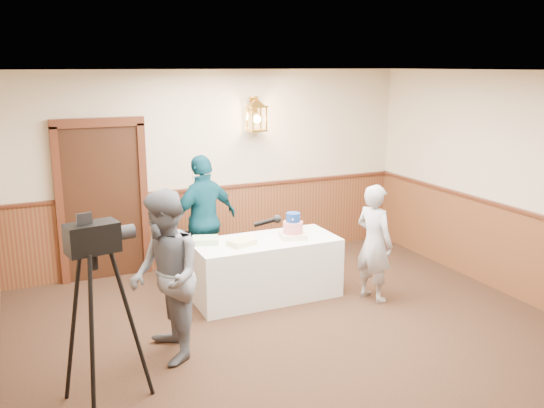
{
  "coord_description": "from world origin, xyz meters",
  "views": [
    {
      "loc": [
        -2.61,
        -4.35,
        2.85
      ],
      "look_at": [
        0.11,
        1.7,
        1.25
      ],
      "focal_mm": 38.0,
      "sensor_mm": 36.0,
      "label": 1
    }
  ],
  "objects_px": {
    "tiered_cake": "(293,228)",
    "baker": "(374,243)",
    "sheet_cake_green": "(205,240)",
    "assistant_p": "(204,220)",
    "tv_camera_rig": "(99,330)",
    "interviewer": "(165,277)",
    "display_table": "(265,268)",
    "sheet_cake_yellow": "(242,242)"
  },
  "relations": [
    {
      "from": "tiered_cake",
      "to": "sheet_cake_yellow",
      "type": "bearing_deg",
      "value": -178.86
    },
    {
      "from": "sheet_cake_yellow",
      "to": "tv_camera_rig",
      "type": "xyz_separation_m",
      "value": [
        -1.89,
        -1.64,
        -0.04
      ]
    },
    {
      "from": "sheet_cake_yellow",
      "to": "interviewer",
      "type": "relative_size",
      "value": 0.18
    },
    {
      "from": "sheet_cake_yellow",
      "to": "tv_camera_rig",
      "type": "height_order",
      "value": "tv_camera_rig"
    },
    {
      "from": "display_table",
      "to": "sheet_cake_green",
      "type": "bearing_deg",
      "value": 166.73
    },
    {
      "from": "interviewer",
      "to": "tv_camera_rig",
      "type": "distance_m",
      "value": 0.99
    },
    {
      "from": "display_table",
      "to": "baker",
      "type": "xyz_separation_m",
      "value": [
        1.19,
        -0.61,
        0.36
      ]
    },
    {
      "from": "sheet_cake_green",
      "to": "sheet_cake_yellow",
      "type": "bearing_deg",
      "value": -32.35
    },
    {
      "from": "tv_camera_rig",
      "to": "display_table",
      "type": "bearing_deg",
      "value": 26.47
    },
    {
      "from": "sheet_cake_green",
      "to": "baker",
      "type": "height_order",
      "value": "baker"
    },
    {
      "from": "display_table",
      "to": "assistant_p",
      "type": "xyz_separation_m",
      "value": [
        -0.53,
        0.78,
        0.49
      ]
    },
    {
      "from": "interviewer",
      "to": "assistant_p",
      "type": "height_order",
      "value": "assistant_p"
    },
    {
      "from": "baker",
      "to": "interviewer",
      "type": "bearing_deg",
      "value": 84.19
    },
    {
      "from": "assistant_p",
      "to": "tv_camera_rig",
      "type": "height_order",
      "value": "assistant_p"
    },
    {
      "from": "tv_camera_rig",
      "to": "assistant_p",
      "type": "bearing_deg",
      "value": 44.79
    },
    {
      "from": "tiered_cake",
      "to": "baker",
      "type": "height_order",
      "value": "baker"
    },
    {
      "from": "sheet_cake_green",
      "to": "tv_camera_rig",
      "type": "relative_size",
      "value": 0.19
    },
    {
      "from": "display_table",
      "to": "interviewer",
      "type": "relative_size",
      "value": 1.05
    },
    {
      "from": "display_table",
      "to": "assistant_p",
      "type": "distance_m",
      "value": 1.07
    },
    {
      "from": "sheet_cake_yellow",
      "to": "baker",
      "type": "bearing_deg",
      "value": -19.42
    },
    {
      "from": "tiered_cake",
      "to": "assistant_p",
      "type": "height_order",
      "value": "assistant_p"
    },
    {
      "from": "sheet_cake_green",
      "to": "display_table",
      "type": "bearing_deg",
      "value": -13.27
    },
    {
      "from": "assistant_p",
      "to": "tv_camera_rig",
      "type": "bearing_deg",
      "value": 35.72
    },
    {
      "from": "sheet_cake_yellow",
      "to": "assistant_p",
      "type": "height_order",
      "value": "assistant_p"
    },
    {
      "from": "display_table",
      "to": "sheet_cake_green",
      "type": "relative_size",
      "value": 5.79
    },
    {
      "from": "sheet_cake_green",
      "to": "baker",
      "type": "relative_size",
      "value": 0.21
    },
    {
      "from": "sheet_cake_green",
      "to": "interviewer",
      "type": "height_order",
      "value": "interviewer"
    },
    {
      "from": "tv_camera_rig",
      "to": "sheet_cake_green",
      "type": "bearing_deg",
      "value": 40.21
    },
    {
      "from": "display_table",
      "to": "interviewer",
      "type": "distance_m",
      "value": 1.9
    },
    {
      "from": "sheet_cake_yellow",
      "to": "tv_camera_rig",
      "type": "relative_size",
      "value": 0.18
    },
    {
      "from": "tiered_cake",
      "to": "sheet_cake_green",
      "type": "distance_m",
      "value": 1.1
    },
    {
      "from": "tiered_cake",
      "to": "baker",
      "type": "bearing_deg",
      "value": -33.48
    },
    {
      "from": "tiered_cake",
      "to": "sheet_cake_green",
      "type": "height_order",
      "value": "tiered_cake"
    },
    {
      "from": "display_table",
      "to": "sheet_cake_green",
      "type": "height_order",
      "value": "sheet_cake_green"
    },
    {
      "from": "display_table",
      "to": "sheet_cake_yellow",
      "type": "height_order",
      "value": "sheet_cake_yellow"
    },
    {
      "from": "interviewer",
      "to": "assistant_p",
      "type": "relative_size",
      "value": 0.99
    },
    {
      "from": "baker",
      "to": "assistant_p",
      "type": "relative_size",
      "value": 0.84
    },
    {
      "from": "display_table",
      "to": "baker",
      "type": "relative_size",
      "value": 1.23
    },
    {
      "from": "tiered_cake",
      "to": "assistant_p",
      "type": "bearing_deg",
      "value": 136.57
    },
    {
      "from": "tiered_cake",
      "to": "tv_camera_rig",
      "type": "bearing_deg",
      "value": -147.42
    },
    {
      "from": "assistant_p",
      "to": "interviewer",
      "type": "bearing_deg",
      "value": 41.77
    },
    {
      "from": "interviewer",
      "to": "tv_camera_rig",
      "type": "relative_size",
      "value": 1.04
    }
  ]
}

